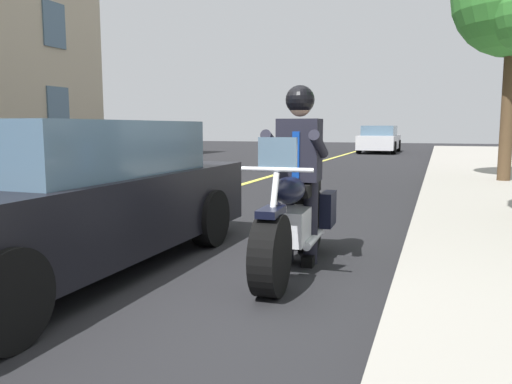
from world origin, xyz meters
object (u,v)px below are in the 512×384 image
at_px(car_dark, 61,198).
at_px(rider_main, 299,159).
at_px(motorcycle_main, 295,221).
at_px(car_silver, 380,139).

bearing_deg(car_dark, rider_main, 117.39).
distance_m(motorcycle_main, car_silver, 22.68).
bearing_deg(motorcycle_main, car_silver, -175.71).
xyz_separation_m(rider_main, car_silver, (-22.43, -1.68, -0.35)).
height_order(rider_main, car_silver, rider_main).
relative_size(motorcycle_main, car_silver, 0.48).
relative_size(motorcycle_main, rider_main, 1.27).
bearing_deg(car_dark, motorcycle_main, 112.80).
height_order(car_silver, car_dark, same).
distance_m(rider_main, car_dark, 2.26).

